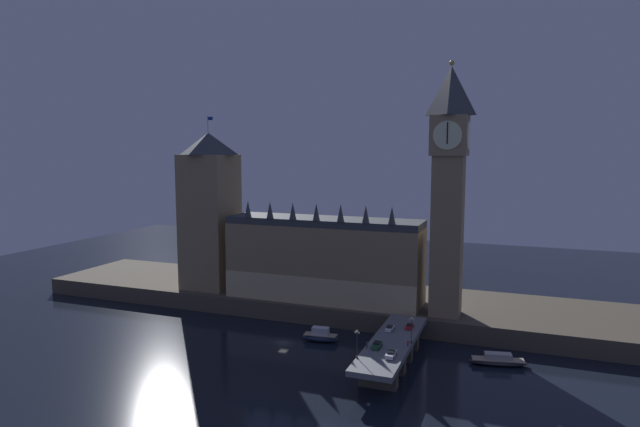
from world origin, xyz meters
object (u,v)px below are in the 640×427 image
at_px(car_northbound_trail, 377,345).
at_px(car_northbound_lead, 390,328).
at_px(car_southbound_trail, 409,326).
at_px(street_lamp_mid, 412,327).
at_px(victoria_tower, 210,210).
at_px(pedestrian_mid_walk, 408,343).
at_px(car_southbound_lead, 391,354).
at_px(boat_downstream, 498,361).
at_px(boat_upstream, 320,336).
at_px(pedestrian_near_rail, 367,344).
at_px(street_lamp_near, 357,340).
at_px(clock_tower, 449,183).

bearing_deg(car_northbound_trail, car_northbound_lead, 90.00).
height_order(car_southbound_trail, street_lamp_mid, street_lamp_mid).
bearing_deg(victoria_tower, pedestrian_mid_walk, -24.59).
distance_m(car_southbound_lead, street_lamp_mid, 12.09).
distance_m(victoria_tower, boat_downstream, 112.04).
bearing_deg(car_northbound_trail, boat_downstream, 29.80).
xyz_separation_m(car_southbound_trail, pedestrian_mid_walk, (2.40, -14.03, 0.27)).
height_order(pedestrian_mid_walk, boat_upstream, pedestrian_mid_walk).
height_order(street_lamp_mid, boat_upstream, street_lamp_mid).
relative_size(car_southbound_lead, boat_downstream, 0.30).
relative_size(pedestrian_near_rail, boat_downstream, 0.10).
bearing_deg(car_southbound_trail, car_northbound_lead, -141.18).
relative_size(victoria_tower, pedestrian_mid_walk, 37.82).
bearing_deg(boat_downstream, car_southbound_trail, 176.78).
distance_m(street_lamp_near, street_lamp_mid, 18.02).
xyz_separation_m(car_northbound_lead, boat_downstream, (28.93, 2.50, -6.23)).
xyz_separation_m(pedestrian_near_rail, street_lamp_near, (-0.40, -7.47, 3.56)).
height_order(car_southbound_lead, boat_downstream, car_southbound_lead).
xyz_separation_m(car_southbound_trail, boat_upstream, (-26.41, -1.48, -5.81)).
bearing_deg(victoria_tower, car_southbound_trail, -16.46).
relative_size(victoria_tower, car_southbound_lead, 13.32).
distance_m(clock_tower, car_northbound_lead, 47.56).
distance_m(victoria_tower, car_southbound_trail, 87.60).
xyz_separation_m(pedestrian_mid_walk, boat_upstream, (-28.81, 12.55, -6.08)).
height_order(car_northbound_lead, street_lamp_near, street_lamp_near).
relative_size(car_northbound_lead, street_lamp_near, 0.65).
relative_size(car_southbound_lead, pedestrian_mid_walk, 2.84).
xyz_separation_m(car_northbound_lead, street_lamp_near, (-2.80, -22.47, 3.76)).
xyz_separation_m(victoria_tower, car_southbound_trail, (79.78, -23.57, -27.44)).
height_order(street_lamp_mid, boat_downstream, street_lamp_mid).
bearing_deg(victoria_tower, boat_upstream, -25.14).
bearing_deg(pedestrian_mid_walk, car_northbound_trail, -151.56).
height_order(victoria_tower, car_southbound_lead, victoria_tower).
bearing_deg(boat_downstream, car_northbound_trail, -150.20).
height_order(clock_tower, victoria_tower, clock_tower).
bearing_deg(car_southbound_lead, car_southbound_trail, 90.00).
relative_size(boat_upstream, boat_downstream, 0.72).
bearing_deg(boat_downstream, street_lamp_mid, -154.35).
xyz_separation_m(car_southbound_lead, street_lamp_mid, (2.80, 11.17, 3.68)).
bearing_deg(boat_downstream, street_lamp_near, -141.80).
height_order(clock_tower, street_lamp_near, clock_tower).
distance_m(car_southbound_trail, boat_downstream, 24.96).
xyz_separation_m(pedestrian_mid_walk, boat_downstream, (21.74, 12.67, -6.48)).
bearing_deg(car_northbound_lead, boat_upstream, 173.73).
height_order(victoria_tower, car_northbound_lead, victoria_tower).
distance_m(car_southbound_trail, pedestrian_near_rail, 20.18).
bearing_deg(street_lamp_near, car_southbound_lead, 25.04).
distance_m(car_northbound_lead, boat_upstream, 22.52).
relative_size(car_northbound_lead, pedestrian_mid_walk, 2.71).
distance_m(street_lamp_near, boat_upstream, 32.61).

